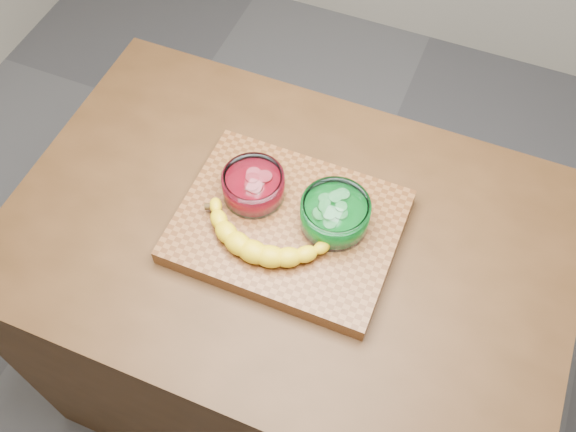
% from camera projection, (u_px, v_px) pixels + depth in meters
% --- Properties ---
extents(ground, '(3.50, 3.50, 0.00)m').
position_uv_depth(ground, '(288.00, 374.00, 2.11)').
color(ground, '#5D5E62').
rests_on(ground, ground).
extents(counter, '(1.20, 0.80, 0.90)m').
position_uv_depth(counter, '(288.00, 318.00, 1.73)').
color(counter, '#482C15').
rests_on(counter, ground).
extents(cutting_board, '(0.45, 0.35, 0.04)m').
position_uv_depth(cutting_board, '(288.00, 226.00, 1.34)').
color(cutting_board, brown).
rests_on(cutting_board, counter).
extents(bowl_red, '(0.13, 0.13, 0.06)m').
position_uv_depth(bowl_red, '(253.00, 186.00, 1.33)').
color(bowl_red, white).
rests_on(bowl_red, cutting_board).
extents(bowl_green, '(0.14, 0.14, 0.07)m').
position_uv_depth(bowl_green, '(335.00, 214.00, 1.29)').
color(bowl_green, white).
rests_on(bowl_green, cutting_board).
extents(banana, '(0.31, 0.14, 0.04)m').
position_uv_depth(banana, '(262.00, 238.00, 1.28)').
color(banana, yellow).
rests_on(banana, cutting_board).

